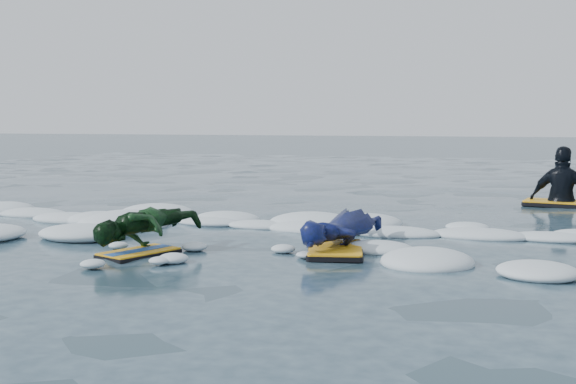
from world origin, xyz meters
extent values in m
plane|color=#172A37|center=(0.00, 0.00, 0.00)|extent=(120.00, 120.00, 0.00)
cube|color=black|center=(0.97, 0.05, 0.04)|extent=(0.83, 1.19, 0.05)
cube|color=#F6A814|center=(0.97, 0.05, 0.07)|extent=(0.80, 1.17, 0.02)
imported|color=navy|center=(0.97, 0.30, 0.24)|extent=(0.87, 1.70, 0.39)
cube|color=black|center=(-1.00, -0.76, 0.03)|extent=(0.74, 0.96, 0.04)
cube|color=#F6A814|center=(-1.00, -0.76, 0.06)|extent=(0.72, 0.94, 0.02)
cube|color=#174CAE|center=(-1.00, -0.76, 0.07)|extent=(0.43, 0.81, 0.01)
imported|color=#103E13|center=(-1.00, -0.56, 0.27)|extent=(1.08, 1.42, 0.48)
cube|color=black|center=(3.58, 5.49, 0.04)|extent=(1.35, 0.89, 0.06)
cube|color=#F6A814|center=(3.58, 5.49, 0.08)|extent=(1.32, 0.86, 0.02)
imported|color=black|center=(3.58, 5.49, 0.09)|extent=(1.18, 0.74, 1.88)
camera|label=1|loc=(2.88, -7.54, 1.46)|focal=45.00mm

